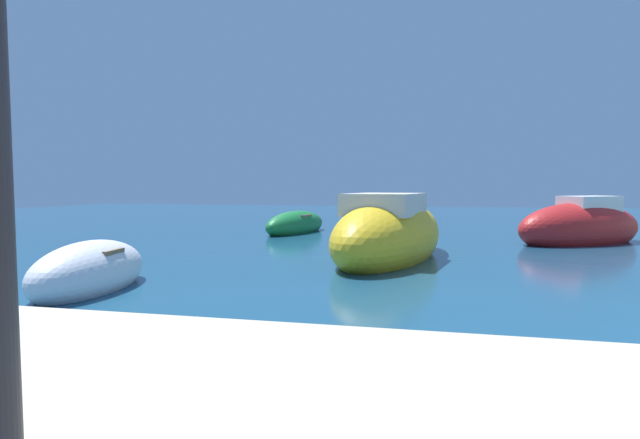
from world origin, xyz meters
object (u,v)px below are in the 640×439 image
moored_boat_1 (389,235)px  moored_boat_5 (296,225)px  moored_boat_4 (90,272)px  moored_boat_0 (580,227)px

moored_boat_1 → moored_boat_5: (-4.42, 6.63, -0.30)m
moored_boat_4 → moored_boat_0: bearing=-52.0°
moored_boat_0 → moored_boat_4: (-11.08, -10.42, -0.21)m
moored_boat_0 → moored_boat_1: bearing=4.8°
moored_boat_4 → moored_boat_5: size_ratio=0.75×
moored_boat_1 → moored_boat_4: (-5.11, -5.32, -0.30)m
moored_boat_0 → moored_boat_1: size_ratio=0.79×
moored_boat_1 → moored_boat_4: 7.38m
moored_boat_1 → moored_boat_5: 7.97m
moored_boat_1 → moored_boat_5: bearing=44.8°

